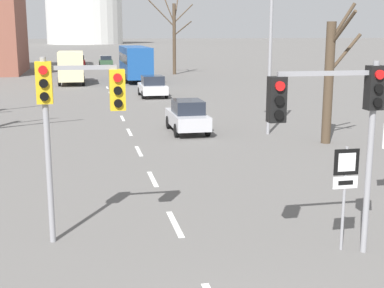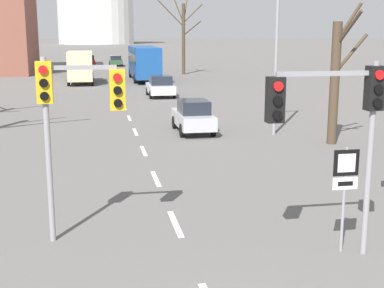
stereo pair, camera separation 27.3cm
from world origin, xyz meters
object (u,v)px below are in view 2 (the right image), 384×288
Objects in this scene: traffic_signal_near_right at (338,111)px; traffic_signal_near_left at (72,104)px; city_bus at (144,61)px; sedan_mid_centre at (89,61)px; delivery_truck at (80,66)px; route_sign_post at (345,181)px; sedan_far_left at (160,86)px; street_lamp_right at (271,23)px; sedan_near_right at (116,61)px; sedan_near_left at (193,116)px.

traffic_signal_near_left is at bearing 159.80° from traffic_signal_near_right.
traffic_signal_near_left is at bearing -97.57° from city_bus.
delivery_truck reaches higher than sedan_mid_centre.
city_bus reaches higher than route_sign_post.
city_bus is at bearing 89.53° from sedan_far_left.
sedan_mid_centre is (-6.06, 68.55, -0.83)m from route_sign_post.
street_lamp_right is 31.52m from city_bus.
sedan_near_right is 0.63× the size of delivery_truck.
sedan_near_left is at bearing 92.35° from route_sign_post.
traffic_signal_near_right is 1.08× the size of sedan_far_left.
sedan_near_left is 15.30m from sedan_far_left.
traffic_signal_near_right is 1.11× the size of sedan_near_left.
traffic_signal_near_left is 66.72m from sedan_mid_centre.
route_sign_post is at bearing -87.65° from sedan_near_left.
sedan_mid_centre is at bearing 99.34° from street_lamp_right.
traffic_signal_near_left is (-5.66, 2.08, 0.03)m from traffic_signal_near_right.
route_sign_post is at bearing -89.29° from sedan_far_left.
traffic_signal_near_left reaches higher than route_sign_post.
street_lamp_right is (2.90, 14.06, 3.73)m from route_sign_post.
traffic_signal_near_left is 1.16× the size of sedan_mid_centre.
route_sign_post is at bearing -81.11° from delivery_truck.
delivery_truck reaches higher than sedan_far_left.
city_bus is (5.80, -23.31, 1.20)m from sedan_mid_centre.
route_sign_post is 15.37m from sedan_near_left.
route_sign_post is at bearing -84.95° from sedan_mid_centre.
city_bus reaches higher than delivery_truck.
traffic_signal_near_right is 70.24m from sedan_near_right.
sedan_mid_centre is (-5.70, 68.75, -2.47)m from traffic_signal_near_right.
city_bus is (-0.26, 45.24, 0.37)m from route_sign_post.
traffic_signal_near_left reaches higher than delivery_truck.
sedan_near_left is at bearing -84.17° from sedan_mid_centre.
city_bus is 1.50× the size of delivery_truck.
delivery_truck is at bearing -99.57° from sedan_near_right.
street_lamp_right is at bearing -78.82° from sedan_far_left.
sedan_near_right is at bearing 94.36° from city_bus.
sedan_near_left is (-0.63, 15.34, -0.85)m from route_sign_post.
sedan_mid_centre is at bearing 90.03° from traffic_signal_near_left.
traffic_signal_near_right is at bearing -150.56° from route_sign_post.
sedan_near_left is 0.97× the size of sedan_far_left.
route_sign_post reaches higher than sedan_near_right.
city_bus is at bearing 95.79° from street_lamp_right.
traffic_signal_near_right is 43.60m from delivery_truck.
sedan_near_right is at bearing 91.46° from traffic_signal_near_right.
sedan_near_left is 1.03× the size of sedan_mid_centre.
sedan_near_right is (-1.79, 70.18, -2.52)m from traffic_signal_near_right.
traffic_signal_near_left is 43.76m from city_bus.
traffic_signal_near_right is 1.15× the size of sedan_mid_centre.
traffic_signal_near_right is at bearing -20.20° from traffic_signal_near_left.
sedan_far_left is (5.68, -37.91, -0.02)m from sedan_mid_centre.
delivery_truck is at bearing 108.43° from street_lamp_right.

